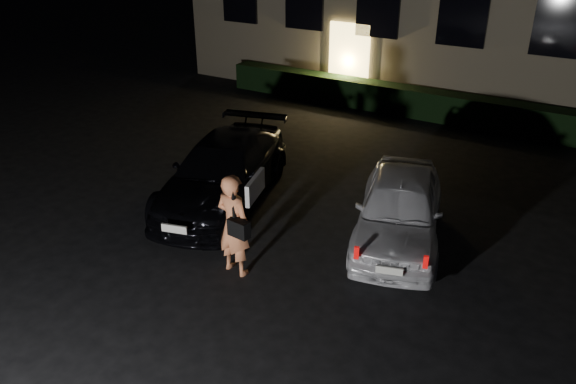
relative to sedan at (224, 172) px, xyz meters
The scene contains 5 objects.
ground 3.87m from the sedan, 48.77° to the right, with size 80.00×80.00×0.00m, color black.
hedge 8.04m from the sedan, 71.77° to the left, with size 15.00×0.70×0.85m, color black.
sedan is the anchor object (origin of this frame).
hatch 3.83m from the sedan, ahead, with size 2.58×4.11×1.30m.
man 2.79m from the sedan, 48.85° to the right, with size 0.77×0.51×1.84m.
Camera 1 is at (4.34, -5.72, 5.57)m, focal length 35.00 mm.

